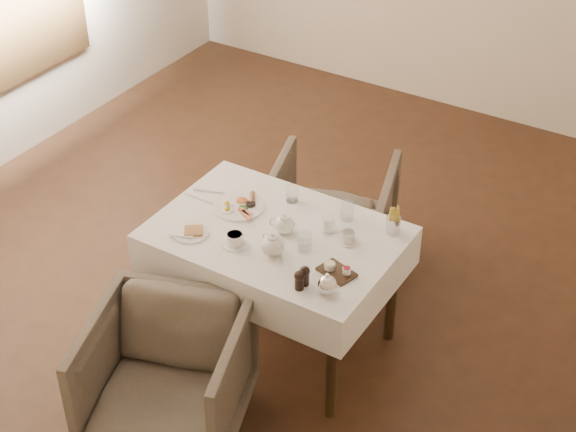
% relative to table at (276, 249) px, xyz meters
% --- Properties ---
extents(table, '(1.28, 0.88, 0.75)m').
position_rel_table_xyz_m(table, '(0.00, 0.00, 0.00)').
color(table, black).
rests_on(table, ground).
extents(armchair_near, '(0.94, 0.96, 0.69)m').
position_rel_table_xyz_m(armchair_near, '(-0.11, -0.84, -0.29)').
color(armchair_near, '#4C4437').
rests_on(armchair_near, ground).
extents(armchair_far, '(0.92, 0.93, 0.68)m').
position_rel_table_xyz_m(armchair_far, '(-0.11, 0.81, -0.30)').
color(armchair_far, '#4C4437').
rests_on(armchair_far, ground).
extents(breakfast_plate, '(0.29, 0.29, 0.04)m').
position_rel_table_xyz_m(breakfast_plate, '(-0.29, 0.09, 0.13)').
color(breakfast_plate, white).
rests_on(breakfast_plate, table).
extents(side_plate, '(0.20, 0.19, 0.02)m').
position_rel_table_xyz_m(side_plate, '(-0.38, -0.25, 0.13)').
color(side_plate, white).
rests_on(side_plate, table).
extents(teapot_centre, '(0.18, 0.16, 0.12)m').
position_rel_table_xyz_m(teapot_centre, '(0.04, 0.02, 0.18)').
color(teapot_centre, white).
rests_on(teapot_centre, table).
extents(teapot_front, '(0.21, 0.19, 0.13)m').
position_rel_table_xyz_m(teapot_front, '(0.09, -0.17, 0.18)').
color(teapot_front, white).
rests_on(teapot_front, table).
extents(creamer, '(0.08, 0.08, 0.08)m').
position_rel_table_xyz_m(creamer, '(0.23, 0.15, 0.16)').
color(creamer, white).
rests_on(creamer, table).
extents(teacup_near, '(0.14, 0.14, 0.07)m').
position_rel_table_xyz_m(teacup_near, '(-0.12, -0.21, 0.15)').
color(teacup_near, white).
rests_on(teacup_near, table).
extents(teacup_far, '(0.12, 0.12, 0.06)m').
position_rel_table_xyz_m(teacup_far, '(0.36, 0.12, 0.14)').
color(teacup_far, white).
rests_on(teacup_far, table).
extents(glass_left, '(0.09, 0.09, 0.09)m').
position_rel_table_xyz_m(glass_left, '(-0.08, 0.29, 0.16)').
color(glass_left, silver).
rests_on(glass_left, table).
extents(glass_mid, '(0.08, 0.08, 0.10)m').
position_rel_table_xyz_m(glass_mid, '(0.21, -0.05, 0.17)').
color(glass_mid, silver).
rests_on(glass_mid, table).
extents(glass_right, '(0.10, 0.10, 0.10)m').
position_rel_table_xyz_m(glass_right, '(0.26, 0.30, 0.17)').
color(glass_right, silver).
rests_on(glass_right, table).
extents(condiment_board, '(0.21, 0.16, 0.05)m').
position_rel_table_xyz_m(condiment_board, '(0.44, -0.14, 0.13)').
color(condiment_board, black).
rests_on(condiment_board, table).
extents(pepper_mill_left, '(0.07, 0.07, 0.11)m').
position_rel_table_xyz_m(pepper_mill_left, '(0.35, -0.29, 0.17)').
color(pepper_mill_left, black).
rests_on(pepper_mill_left, table).
extents(pepper_mill_right, '(0.06, 0.06, 0.11)m').
position_rel_table_xyz_m(pepper_mill_right, '(0.34, -0.33, 0.17)').
color(pepper_mill_right, black).
rests_on(pepper_mill_right, table).
extents(silver_pot, '(0.14, 0.13, 0.12)m').
position_rel_table_xyz_m(silver_pot, '(0.48, -0.30, 0.18)').
color(silver_pot, white).
rests_on(silver_pot, table).
extents(fries_cup, '(0.08, 0.08, 0.17)m').
position_rel_table_xyz_m(fries_cup, '(0.52, 0.32, 0.19)').
color(fries_cup, silver).
rests_on(fries_cup, table).
extents(cutlery_fork, '(0.20, 0.08, 0.00)m').
position_rel_table_xyz_m(cutlery_fork, '(-0.51, 0.12, 0.12)').
color(cutlery_fork, silver).
rests_on(cutlery_fork, table).
extents(cutlery_knife, '(0.20, 0.02, 0.00)m').
position_rel_table_xyz_m(cutlery_knife, '(-0.52, 0.03, 0.12)').
color(cutlery_knife, silver).
rests_on(cutlery_knife, table).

